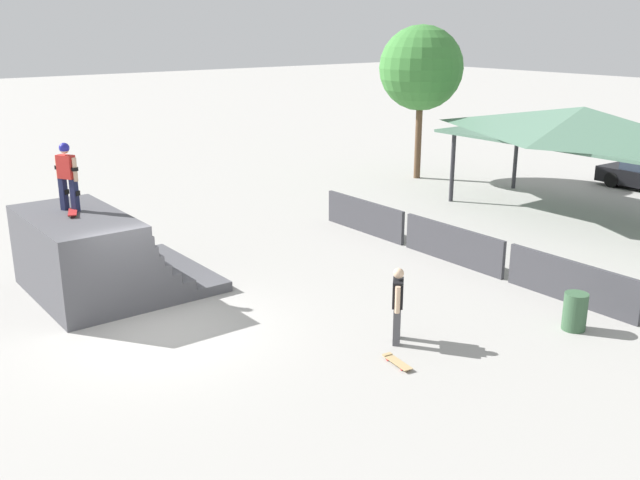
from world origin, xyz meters
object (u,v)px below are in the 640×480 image
bystander_walking (398,301)px  skateboard_on_deck (73,212)px  tree_far_back (421,68)px  skater_on_deck (67,172)px  trash_bin (575,311)px  skateboard_on_ground (396,361)px

bystander_walking → skateboard_on_deck: bearing=77.5°
tree_far_back → skater_on_deck: bearing=-74.7°
skater_on_deck → skateboard_on_deck: 1.01m
skateboard_on_deck → trash_bin: skateboard_on_deck is taller
bystander_walking → skater_on_deck: bearing=75.4°
skateboard_on_ground → trash_bin: bearing=-97.0°
bystander_walking → trash_bin: (1.92, 3.55, -0.49)m
skateboard_on_deck → bystander_walking: skateboard_on_deck is taller
skater_on_deck → tree_far_back: size_ratio=0.26×
skateboard_on_deck → skater_on_deck: bearing=-172.3°
skateboard_on_deck → skateboard_on_ground: size_ratio=1.04×
bystander_walking → trash_bin: bystander_walking is taller
tree_far_back → trash_bin: (13.65, -8.66, -4.25)m
skater_on_deck → bystander_walking: size_ratio=1.02×
skater_on_deck → trash_bin: size_ratio=1.98×
skater_on_deck → skateboard_on_deck: skater_on_deck is taller
trash_bin → bystander_walking: bearing=-118.5°
tree_far_back → trash_bin: size_ratio=7.60×
skater_on_deck → skateboard_on_ground: skater_on_deck is taller
skater_on_deck → skateboard_on_ground: size_ratio=2.08×
skater_on_deck → bystander_walking: 8.67m
bystander_walking → tree_far_back: tree_far_back is taller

